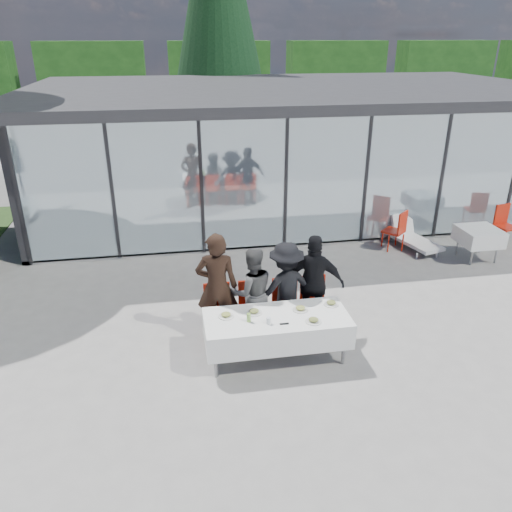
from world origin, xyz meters
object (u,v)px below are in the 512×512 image
(plate_c, at_px, (300,309))
(spare_chair_b, at_px, (397,229))
(juice_bottle, at_px, (249,318))
(spare_chair_a, at_px, (504,222))
(diner_b, at_px, (252,292))
(diner_chair_c, at_px, (286,303))
(diner_d, at_px, (314,283))
(spare_table_right, at_px, (479,236))
(diner_chair_b, at_px, (252,306))
(plate_b, at_px, (254,312))
(diner_chair_a, at_px, (218,309))
(diner_a, at_px, (217,287))
(diner_chair_d, at_px, (314,301))
(lounger, at_px, (412,237))
(dining_table, at_px, (277,328))
(plate_d, at_px, (331,303))
(plate_a, at_px, (226,315))
(folded_eyeglasses, at_px, (284,324))
(diner_c, at_px, (286,288))
(plate_extra, at_px, (314,320))

(plate_c, height_order, spare_chair_b, spare_chair_b)
(juice_bottle, distance_m, spare_chair_a, 7.95)
(diner_b, bearing_deg, diner_chair_c, 172.82)
(diner_d, bearing_deg, diner_b, 18.95)
(diner_b, xyz_separation_m, spare_table_right, (5.61, 2.22, -0.24))
(diner_chair_b, distance_m, plate_b, 0.64)
(diner_chair_a, relative_size, plate_c, 3.96)
(diner_a, height_order, diner_chair_c, diner_a)
(diner_chair_d, xyz_separation_m, lounger, (3.39, 3.16, -0.28))
(diner_b, bearing_deg, plate_b, 78.88)
(dining_table, height_order, plate_c, plate_c)
(diner_a, relative_size, plate_d, 7.69)
(plate_c, relative_size, spare_chair_a, 0.25)
(dining_table, distance_m, diner_chair_d, 1.11)
(plate_a, xyz_separation_m, plate_c, (1.19, -0.00, 0.00))
(diner_b, height_order, folded_eyeglasses, diner_b)
(diner_c, bearing_deg, dining_table, 56.97)
(diner_c, bearing_deg, spare_table_right, -166.76)
(diner_chair_d, height_order, juice_bottle, diner_chair_d)
(diner_chair_b, height_order, plate_d, diner_chair_b)
(plate_d, bearing_deg, diner_c, 138.58)
(spare_chair_a, xyz_separation_m, spare_chair_b, (-2.76, 0.04, 0.00))
(diner_chair_d, distance_m, plate_c, 0.78)
(diner_b, relative_size, diner_c, 0.97)
(diner_chair_d, xyz_separation_m, plate_c, (-0.40, -0.62, 0.24))
(plate_b, bearing_deg, plate_a, -175.93)
(diner_a, height_order, plate_extra, diner_a)
(juice_bottle, bearing_deg, dining_table, 8.73)
(plate_c, bearing_deg, spare_chair_b, 47.83)
(diner_chair_a, height_order, spare_chair_b, same)
(diner_chair_b, xyz_separation_m, plate_a, (-0.51, -0.62, 0.24))
(diner_c, bearing_deg, spare_chair_b, -149.02)
(plate_c, xyz_separation_m, folded_eyeglasses, (-0.35, -0.37, -0.02))
(plate_b, height_order, spare_chair_b, spare_chair_b)
(plate_c, height_order, spare_chair_a, spare_chair_a)
(plate_c, relative_size, juice_bottle, 1.79)
(diner_chair_a, xyz_separation_m, diner_chair_c, (1.17, 0.00, 0.00))
(juice_bottle, bearing_deg, folded_eyeglasses, -17.95)
(plate_c, bearing_deg, diner_d, 57.87)
(diner_chair_c, relative_size, spare_chair_a, 1.00)
(diner_d, relative_size, plate_c, 7.06)
(diner_b, bearing_deg, plate_a, 46.27)
(plate_d, bearing_deg, diner_a, 162.86)
(diner_chair_d, relative_size, spare_table_right, 1.13)
(juice_bottle, bearing_deg, spare_table_right, 27.83)
(plate_d, distance_m, spare_chair_b, 4.55)
(dining_table, xyz_separation_m, diner_c, (0.32, 0.77, 0.28))
(spare_table_right, bearing_deg, plate_extra, -146.12)
(diner_d, distance_m, plate_b, 1.30)
(diner_c, bearing_deg, diner_b, -10.58)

